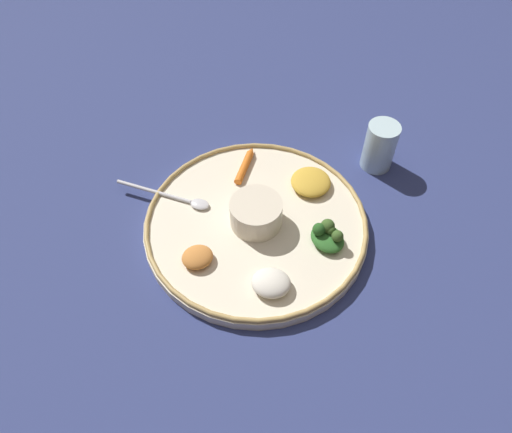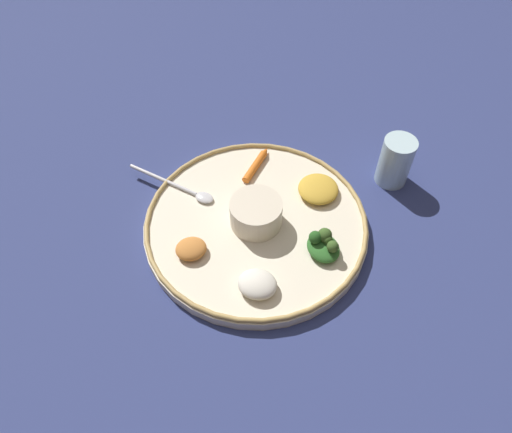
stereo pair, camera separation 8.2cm
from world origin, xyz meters
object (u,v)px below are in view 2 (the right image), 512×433
spoon (184,189)px  carrot_near_spoon (256,164)px  greens_pile (324,244)px  drinking_glass (395,164)px  center_bowl (256,213)px

spoon → carrot_near_spoon: bearing=9.4°
spoon → carrot_near_spoon: size_ratio=1.77×
greens_pile → carrot_near_spoon: greens_pile is taller
greens_pile → drinking_glass: size_ratio=0.72×
center_bowl → carrot_near_spoon: 0.13m
spoon → drinking_glass: drinking_glass is taller
spoon → greens_pile: (0.20, -0.19, 0.01)m
spoon → drinking_glass: 0.39m
greens_pile → drinking_glass: (0.18, 0.13, 0.01)m
center_bowl → carrot_near_spoon: center_bowl is taller
greens_pile → carrot_near_spoon: bearing=105.5°
center_bowl → spoon: center_bowl is taller
drinking_glass → spoon: bearing=172.3°
spoon → carrot_near_spoon: carrot_near_spoon is taller
drinking_glass → greens_pile: bearing=-143.8°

